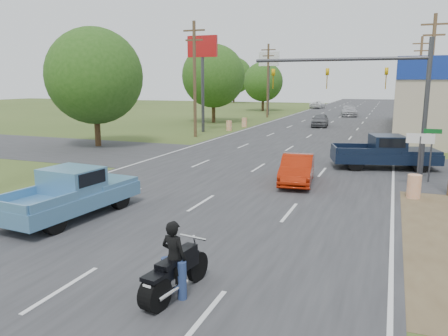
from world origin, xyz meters
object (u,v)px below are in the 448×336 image
at_px(rider, 174,262).
at_px(blue_pickup, 73,192).
at_px(navy_pickup, 387,152).
at_px(distant_car_white, 318,105).
at_px(motorcycle, 172,276).
at_px(distant_car_silver, 349,111).
at_px(red_convertible, 297,170).
at_px(distant_car_grey, 320,120).

distance_m(rider, blue_pickup, 7.51).
bearing_deg(navy_pickup, distant_car_white, 177.70).
height_order(motorcycle, navy_pickup, navy_pickup).
xyz_separation_m(motorcycle, distant_car_silver, (-1.63, 57.84, 0.25)).
bearing_deg(blue_pickup, red_convertible, 56.39).
xyz_separation_m(motorcycle, blue_pickup, (-6.23, 4.24, 0.37)).
bearing_deg(distant_car_silver, blue_pickup, -103.07).
relative_size(rider, distant_car_white, 0.36).
bearing_deg(distant_car_white, distant_car_silver, 116.99).
bearing_deg(navy_pickup, blue_pickup, -52.54).
relative_size(motorcycle, distant_car_grey, 0.56).
relative_size(rider, navy_pickup, 0.28).
height_order(red_convertible, distant_car_grey, distant_car_grey).
bearing_deg(distant_car_grey, distant_car_white, 94.87).
xyz_separation_m(distant_car_grey, distant_car_white, (-6.00, 35.62, -0.07)).
distance_m(blue_pickup, distant_car_silver, 53.80).
distance_m(red_convertible, blue_pickup, 10.36).
distance_m(motorcycle, rider, 0.32).
distance_m(red_convertible, distant_car_grey, 28.58).
bearing_deg(distant_car_white, distant_car_grey, 104.52).
bearing_deg(navy_pickup, distant_car_silver, 173.17).
bearing_deg(distant_car_white, motorcycle, 101.77).
distance_m(red_convertible, distant_car_silver, 45.55).
distance_m(navy_pickup, distant_car_grey, 23.99).
bearing_deg(red_convertible, motorcycle, -98.29).
relative_size(distant_car_grey, distant_car_silver, 0.79).
xyz_separation_m(rider, distant_car_silver, (-1.64, 57.77, -0.07)).
relative_size(red_convertible, navy_pickup, 0.68).
bearing_deg(rider, red_convertible, -81.99).
height_order(navy_pickup, distant_car_silver, navy_pickup).
relative_size(motorcycle, blue_pickup, 0.43).
distance_m(rider, distant_car_silver, 57.79).
bearing_deg(motorcycle, navy_pickup, 85.88).
relative_size(red_convertible, blue_pickup, 0.75).
relative_size(blue_pickup, distant_car_grey, 1.29).
distance_m(navy_pickup, distant_car_white, 59.97).
distance_m(blue_pickup, distant_car_grey, 36.60).
height_order(motorcycle, distant_car_white, distant_car_white).
distance_m(motorcycle, distant_car_white, 76.87).
bearing_deg(distant_car_silver, rider, -96.54).
bearing_deg(motorcycle, rider, 90.00).
xyz_separation_m(blue_pickup, navy_pickup, (10.42, 13.62, 0.05)).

